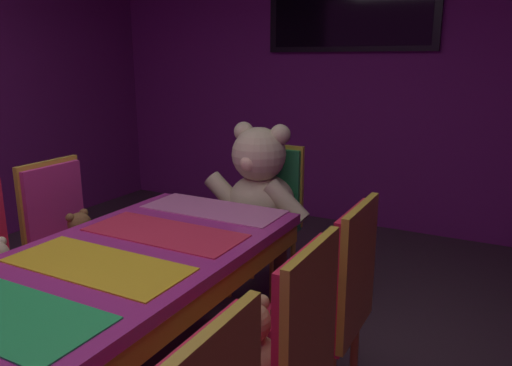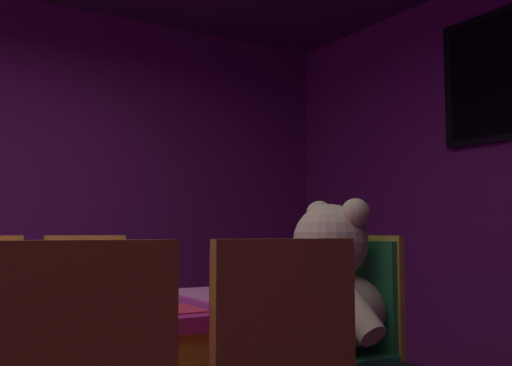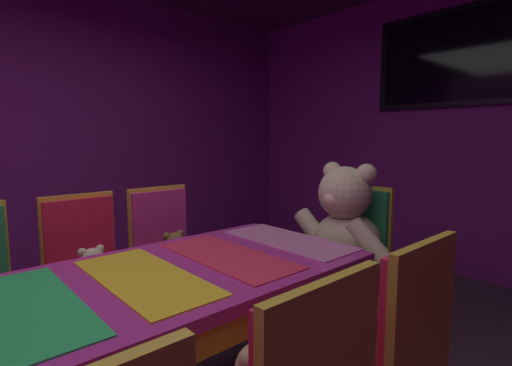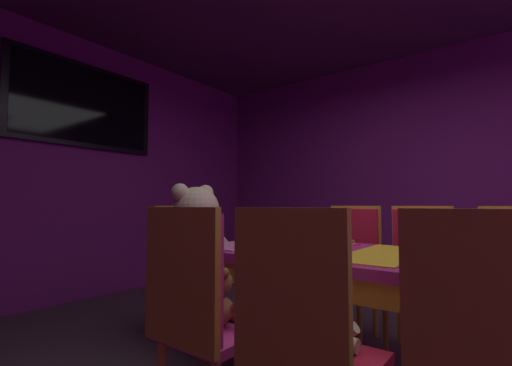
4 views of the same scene
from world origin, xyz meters
TOP-DOWN VIEW (x-y plane):
  - wall_back at (0.00, 3.20)m, footprint 5.20×0.12m
  - wall_left at (-2.60, 0.00)m, footprint 0.12×6.40m
  - banquet_table at (0.00, 0.00)m, footprint 0.90×2.02m
  - chair_left_1 at (-0.82, 0.02)m, footprint 0.42×0.41m
  - teddy_left_1 at (-0.67, 0.02)m, footprint 0.21×0.27m
  - chair_left_2 at (-0.81, 0.52)m, footprint 0.42×0.41m
  - teddy_left_2 at (-0.67, 0.52)m, footprint 0.21×0.28m
  - chair_right_2 at (0.83, 0.51)m, footprint 0.42×0.41m
  - teddy_right_2 at (0.69, 0.51)m, footprint 0.23×0.29m
  - throne_chair at (0.00, 1.54)m, footprint 0.41×0.42m
  - king_teddy_bear at (0.00, 1.37)m, footprint 0.73×0.57m
  - wall_tv at (0.00, 3.11)m, footprint 1.54×0.06m

SIDE VIEW (x-z plane):
  - teddy_left_1 at x=-0.67m, z-range 0.44..0.70m
  - teddy_left_2 at x=-0.67m, z-range 0.44..0.70m
  - teddy_right_2 at x=0.69m, z-range 0.44..0.71m
  - chair_left_1 at x=-0.82m, z-range 0.10..1.09m
  - chair_left_2 at x=-0.81m, z-range 0.10..1.09m
  - chair_right_2 at x=0.83m, z-range 0.10..1.09m
  - throne_chair at x=0.00m, z-range 0.10..1.09m
  - banquet_table at x=0.00m, z-range 0.28..1.03m
  - king_teddy_bear at x=0.00m, z-range 0.41..1.10m
  - wall_back at x=0.00m, z-range 0.00..2.80m
  - wall_left at x=-2.60m, z-range 0.00..2.80m
  - wall_tv at x=0.00m, z-range 1.60..2.50m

